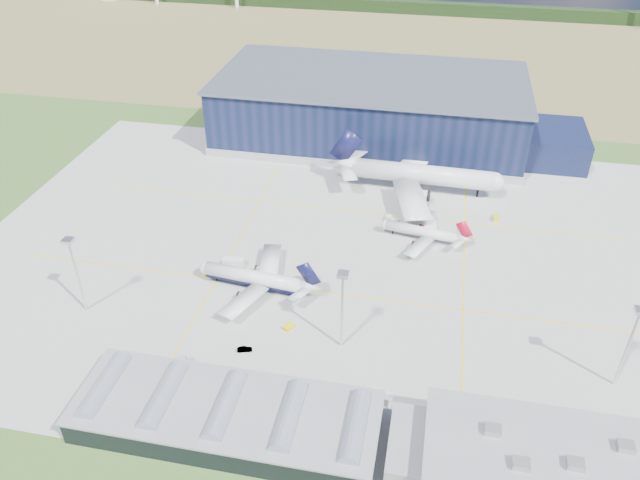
{
  "coord_description": "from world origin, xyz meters",
  "views": [
    {
      "loc": [
        27.71,
        -144.03,
        110.05
      ],
      "look_at": [
        -2.89,
        6.54,
        6.21
      ],
      "focal_mm": 35.0,
      "sensor_mm": 36.0,
      "label": 1
    }
  ],
  "objects": [
    {
      "name": "light_mast_center",
      "position": [
        10.0,
        -30.0,
        15.43
      ],
      "size": [
        2.6,
        2.6,
        23.0
      ],
      "color": "silver",
      "rests_on": "ground"
    },
    {
      "name": "airliner_red",
      "position": [
        26.47,
        22.0,
        4.78
      ],
      "size": [
        33.52,
        32.99,
        9.56
      ],
      "primitive_type": null,
      "rotation": [
        0.0,
        0.0,
        2.98
      ],
      "color": "silver",
      "rests_on": "ground"
    },
    {
      "name": "gse_tug_a",
      "position": [
        -33.47,
        -8.09,
        0.68
      ],
      "size": [
        2.32,
        3.45,
        1.36
      ],
      "primitive_type": "cube",
      "rotation": [
        0.0,
        0.0,
        -0.11
      ],
      "color": "yellow",
      "rests_on": "ground"
    },
    {
      "name": "farmland",
      "position": [
        0.0,
        220.0,
        0.0
      ],
      "size": [
        600.0,
        220.0,
        0.01
      ],
      "primitive_type": "cube",
      "color": "olive",
      "rests_on": "ground"
    },
    {
      "name": "apron",
      "position": [
        0.0,
        10.0,
        0.03
      ],
      "size": [
        220.0,
        160.0,
        0.08
      ],
      "color": "#A7A7A2",
      "rests_on": "ground"
    },
    {
      "name": "airstair",
      "position": [
        -25.93,
        -46.0,
        1.44
      ],
      "size": [
        2.87,
        4.82,
        2.89
      ],
      "primitive_type": "cube",
      "rotation": [
        0.0,
        0.0,
        0.25
      ],
      "color": "silver",
      "rests_on": "ground"
    },
    {
      "name": "light_mast_west",
      "position": [
        -60.0,
        -30.0,
        15.43
      ],
      "size": [
        2.6,
        2.6,
        23.0
      ],
      "color": "silver",
      "rests_on": "ground"
    },
    {
      "name": "car_a",
      "position": [
        50.61,
        -48.0,
        0.67
      ],
      "size": [
        4.17,
        2.43,
        1.33
      ],
      "primitive_type": "imported",
      "rotation": [
        0.0,
        0.0,
        1.8
      ],
      "color": "#99999E",
      "rests_on": "ground"
    },
    {
      "name": "airliner_widebody",
      "position": [
        24.32,
        53.53,
        10.23
      ],
      "size": [
        64.31,
        62.98,
        20.45
      ],
      "primitive_type": null,
      "rotation": [
        0.0,
        0.0,
        -0.03
      ],
      "color": "silver",
      "rests_on": "ground"
    },
    {
      "name": "car_b",
      "position": [
        -13.27,
        -36.79,
        0.61
      ],
      "size": [
        3.9,
        2.29,
        1.22
      ],
      "primitive_type": "imported",
      "rotation": [
        0.0,
        0.0,
        1.86
      ],
      "color": "#99999E",
      "rests_on": "ground"
    },
    {
      "name": "hangar",
      "position": [
        2.81,
        94.8,
        11.62
      ],
      "size": [
        145.0,
        62.0,
        26.1
      ],
      "color": "black",
      "rests_on": "ground"
    },
    {
      "name": "gse_van_b",
      "position": [
        16.43,
        30.32,
        1.04
      ],
      "size": [
        4.86,
        4.36,
        2.07
      ],
      "primitive_type": "cube",
      "rotation": [
        0.0,
        0.0,
        0.93
      ],
      "color": "silver",
      "rests_on": "ground"
    },
    {
      "name": "airliner_navy",
      "position": [
        -18.09,
        -12.0,
        6.04
      ],
      "size": [
        40.71,
        39.99,
        12.08
      ],
      "primitive_type": null,
      "rotation": [
        0.0,
        0.0,
        3.03
      ],
      "color": "silver",
      "rests_on": "ground"
    },
    {
      "name": "glass_concourse",
      "position": [
        -6.45,
        -60.0,
        3.69
      ],
      "size": [
        78.0,
        23.0,
        8.6
      ],
      "color": "black",
      "rests_on": "ground"
    },
    {
      "name": "gse_van_a",
      "position": [
        -27.01,
        -3.26,
        1.35
      ],
      "size": [
        6.37,
        3.18,
        2.69
      ],
      "primitive_type": "cube",
      "rotation": [
        0.0,
        0.0,
        1.65
      ],
      "color": "silver",
      "rests_on": "ground"
    },
    {
      "name": "gse_tug_b",
      "position": [
        -4.49,
        -26.6,
        0.61
      ],
      "size": [
        3.04,
        3.39,
        1.22
      ],
      "primitive_type": "cube",
      "rotation": [
        0.0,
        0.0,
        -0.52
      ],
      "color": "yellow",
      "rests_on": "ground"
    },
    {
      "name": "gse_van_c",
      "position": [
        21.72,
        -46.0,
        1.19
      ],
      "size": [
        5.4,
        3.56,
        2.38
      ],
      "primitive_type": "cube",
      "rotation": [
        0.0,
        0.0,
        1.31
      ],
      "color": "silver",
      "rests_on": "ground"
    },
    {
      "name": "gse_tug_c",
      "position": [
        50.07,
        38.9,
        0.67
      ],
      "size": [
        1.94,
        3.08,
        1.34
      ],
      "primitive_type": "cube",
      "rotation": [
        0.0,
        0.0,
        0.01
      ],
      "color": "yellow",
      "rests_on": "ground"
    },
    {
      "name": "ground",
      "position": [
        0.0,
        0.0,
        0.0
      ],
      "size": [
        600.0,
        600.0,
        0.0
      ],
      "primitive_type": "plane",
      "color": "#2E551F",
      "rests_on": "ground"
    },
    {
      "name": "treeline",
      "position": [
        0.0,
        300.0,
        4.0
      ],
      "size": [
        600.0,
        8.0,
        8.0
      ],
      "primitive_type": "cube",
      "color": "black",
      "rests_on": "ground"
    },
    {
      "name": "light_mast_east",
      "position": [
        75.0,
        -30.0,
        15.43
      ],
      "size": [
        2.6,
        2.6,
        23.0
      ],
      "color": "silver",
      "rests_on": "ground"
    },
    {
      "name": "ops_building",
      "position": [
        55.01,
        -60.0,
        4.79
      ],
      "size": [
        46.0,
        23.0,
        10.9
      ],
      "color": "brown",
      "rests_on": "ground"
    }
  ]
}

